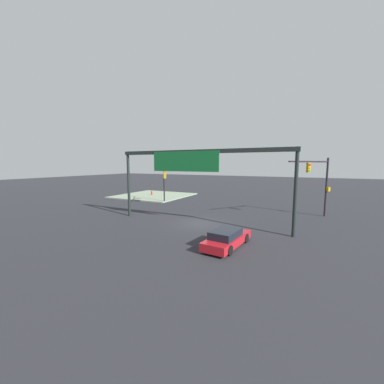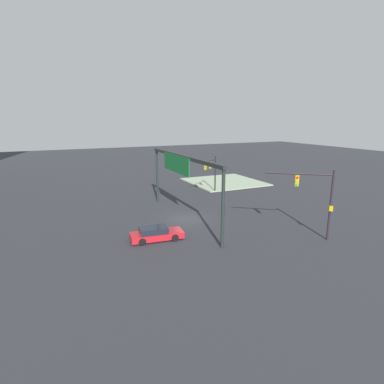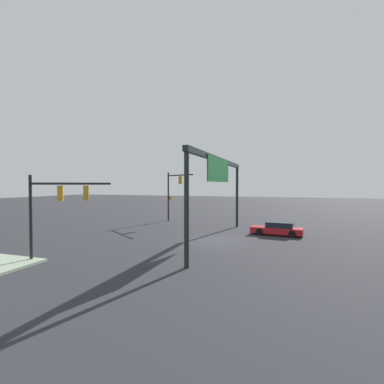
{
  "view_description": "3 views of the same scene",
  "coord_description": "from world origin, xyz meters",
  "px_view_note": "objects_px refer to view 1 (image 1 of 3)",
  "views": [
    {
      "loc": [
        -9.22,
        19.83,
        5.58
      ],
      "look_at": [
        -0.18,
        2.02,
        3.19
      ],
      "focal_mm": 22.26,
      "sensor_mm": 36.0,
      "label": 1
    },
    {
      "loc": [
        -28.88,
        12.93,
        10.4
      ],
      "look_at": [
        -2.21,
        0.47,
        3.45
      ],
      "focal_mm": 29.23,
      "sensor_mm": 36.0,
      "label": 2
    },
    {
      "loc": [
        22.92,
        5.86,
        4.65
      ],
      "look_at": [
        -0.88,
        -2.25,
        3.99
      ],
      "focal_mm": 26.6,
      "sensor_mm": 36.0,
      "label": 3
    }
  ],
  "objects_px": {
    "traffic_signal_opposite_side": "(319,178)",
    "sedan_car_approaching": "(227,238)",
    "fire_hydrant_on_curb": "(152,193)",
    "traffic_signal_near_corner": "(164,178)"
  },
  "relations": [
    {
      "from": "traffic_signal_opposite_side",
      "to": "sedan_car_approaching",
      "type": "bearing_deg",
      "value": 13.73
    },
    {
      "from": "traffic_signal_opposite_side",
      "to": "fire_hydrant_on_curb",
      "type": "height_order",
      "value": "traffic_signal_opposite_side"
    },
    {
      "from": "traffic_signal_near_corner",
      "to": "traffic_signal_opposite_side",
      "type": "xyz_separation_m",
      "value": [
        -18.87,
        -0.03,
        0.51
      ]
    },
    {
      "from": "fire_hydrant_on_curb",
      "to": "traffic_signal_near_corner",
      "type": "bearing_deg",
      "value": 137.85
    },
    {
      "from": "traffic_signal_opposite_side",
      "to": "sedan_car_approaching",
      "type": "distance_m",
      "value": 14.3
    },
    {
      "from": "sedan_car_approaching",
      "to": "fire_hydrant_on_curb",
      "type": "bearing_deg",
      "value": 52.87
    },
    {
      "from": "traffic_signal_near_corner",
      "to": "traffic_signal_opposite_side",
      "type": "height_order",
      "value": "traffic_signal_opposite_side"
    },
    {
      "from": "traffic_signal_opposite_side",
      "to": "sedan_car_approaching",
      "type": "relative_size",
      "value": 1.31
    },
    {
      "from": "traffic_signal_near_corner",
      "to": "sedan_car_approaching",
      "type": "height_order",
      "value": "traffic_signal_near_corner"
    },
    {
      "from": "sedan_car_approaching",
      "to": "traffic_signal_opposite_side",
      "type": "bearing_deg",
      "value": -17.67
    }
  ]
}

